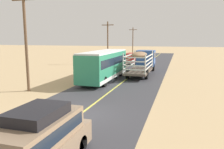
# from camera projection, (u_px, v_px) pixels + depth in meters

# --- Properties ---
(ground_plane) EXTENTS (240.00, 240.00, 0.00)m
(ground_plane) POSITION_uv_depth(u_px,v_px,m) (81.00, 114.00, 13.75)
(ground_plane) COLOR tan
(road_surface) EXTENTS (8.00, 120.00, 0.02)m
(road_surface) POSITION_uv_depth(u_px,v_px,m) (81.00, 114.00, 13.74)
(road_surface) COLOR #38383D
(road_surface) RESTS_ON ground
(road_centre_line) EXTENTS (0.16, 117.60, 0.00)m
(road_centre_line) POSITION_uv_depth(u_px,v_px,m) (81.00, 114.00, 13.74)
(road_centre_line) COLOR #D8CC4C
(road_centre_line) RESTS_ON road_surface
(suv_near) EXTENTS (1.90, 4.62, 2.29)m
(suv_near) POSITION_uv_depth(u_px,v_px,m) (39.00, 141.00, 7.60)
(suv_near) COLOR #8C7259
(suv_near) RESTS_ON road_surface
(livestock_truck) EXTENTS (2.53, 9.70, 3.02)m
(livestock_truck) POSITION_uv_depth(u_px,v_px,m) (143.00, 60.00, 29.74)
(livestock_truck) COLOR #3359A5
(livestock_truck) RESTS_ON road_surface
(bus) EXTENTS (2.54, 10.00, 3.21)m
(bus) POSITION_uv_depth(u_px,v_px,m) (104.00, 65.00, 24.53)
(bus) COLOR #2D8C66
(bus) RESTS_ON road_surface
(car_far) EXTENTS (1.90, 4.62, 1.93)m
(car_far) POSITION_uv_depth(u_px,v_px,m) (132.00, 58.00, 40.61)
(car_far) COLOR #B2261E
(car_far) RESTS_ON road_surface
(power_pole_near) EXTENTS (2.20, 0.24, 8.36)m
(power_pole_near) POSITION_uv_depth(u_px,v_px,m) (26.00, 40.00, 18.99)
(power_pole_near) COLOR brown
(power_pole_near) RESTS_ON ground
(power_pole_mid) EXTENTS (2.20, 0.24, 7.57)m
(power_pole_mid) POSITION_uv_depth(u_px,v_px,m) (108.00, 41.00, 40.58)
(power_pole_mid) COLOR brown
(power_pole_mid) RESTS_ON ground
(power_pole_far) EXTENTS (2.20, 0.24, 7.57)m
(power_pole_far) POSITION_uv_depth(u_px,v_px,m) (133.00, 40.00, 62.11)
(power_pole_far) COLOR brown
(power_pole_far) RESTS_ON ground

